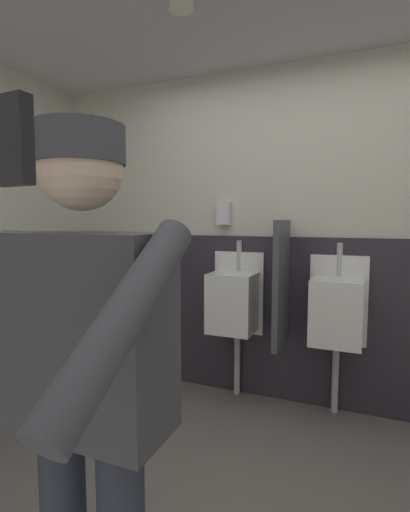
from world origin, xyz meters
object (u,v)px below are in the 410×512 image
urinal_middle (337,310)px  soap_dispenser (224,213)px  person (85,360)px  cell_phone (11,141)px  urinal_left (234,301)px

urinal_middle → soap_dispenser: 1.12m
person → cell_phone: size_ratio=15.12×
urinal_left → cell_phone: 2.55m
person → cell_phone: person is taller
urinal_middle → person: (-0.58, -1.89, 0.22)m
cell_phone → soap_dispenser: (-0.63, 2.51, -0.04)m
person → soap_dispenser: size_ratio=9.24×
person → soap_dispenser: 2.08m
urinal_left → person: size_ratio=0.75×
person → soap_dispenser: bearing=98.6°
cell_phone → soap_dispenser: 2.59m
soap_dispenser → urinal_left: bearing=-42.4°
cell_phone → urinal_left: bearing=104.8°
urinal_left → cell_phone: bearing=-78.1°
urinal_left → urinal_middle: bearing=0.0°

